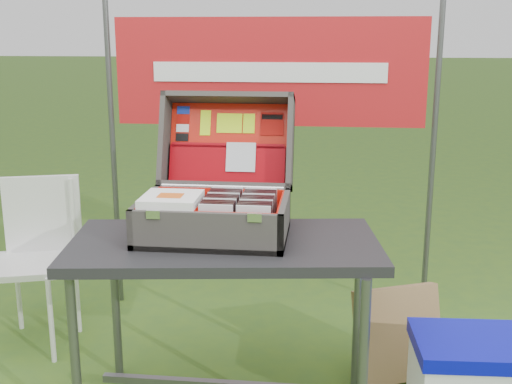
# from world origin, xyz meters

# --- Properties ---
(table) EXTENTS (1.23, 0.73, 0.73)m
(table) POSITION_xyz_m (-0.07, 0.06, 0.36)
(table) COLOR black
(table) RESTS_ON ground
(table_top) EXTENTS (1.23, 0.73, 0.04)m
(table_top) POSITION_xyz_m (-0.07, 0.06, 0.71)
(table_top) COLOR black
(table_top) RESTS_ON ground
(table_leg_fl) EXTENTS (0.04, 0.04, 0.69)m
(table_leg_fl) POSITION_xyz_m (-0.59, -0.18, 0.34)
(table_leg_fl) COLOR #59595B
(table_leg_fl) RESTS_ON ground
(table_leg_fr) EXTENTS (0.04, 0.04, 0.69)m
(table_leg_fr) POSITION_xyz_m (0.46, -0.18, 0.34)
(table_leg_fr) COLOR #59595B
(table_leg_fr) RESTS_ON ground
(table_leg_bl) EXTENTS (0.04, 0.04, 0.69)m
(table_leg_bl) POSITION_xyz_m (-0.59, 0.29, 0.34)
(table_leg_bl) COLOR #59595B
(table_leg_bl) RESTS_ON ground
(table_leg_br) EXTENTS (0.04, 0.04, 0.69)m
(table_leg_br) POSITION_xyz_m (0.46, 0.29, 0.34)
(table_leg_br) COLOR #59595B
(table_leg_br) RESTS_ON ground
(suitcase) EXTENTS (0.56, 0.56, 0.51)m
(suitcase) POSITION_xyz_m (-0.12, 0.16, 0.98)
(suitcase) COLOR #423E39
(suitcase) RESTS_ON table
(suitcase_base_bottom) EXTENTS (0.56, 0.40, 0.02)m
(suitcase_base_bottom) POSITION_xyz_m (-0.12, 0.10, 0.74)
(suitcase_base_bottom) COLOR #423E39
(suitcase_base_bottom) RESTS_ON table_top
(suitcase_base_wall_front) EXTENTS (0.56, 0.02, 0.15)m
(suitcase_base_wall_front) POSITION_xyz_m (-0.12, -0.09, 0.81)
(suitcase_base_wall_front) COLOR #423E39
(suitcase_base_wall_front) RESTS_ON table_top
(suitcase_base_wall_back) EXTENTS (0.56, 0.02, 0.15)m
(suitcase_base_wall_back) POSITION_xyz_m (-0.12, 0.29, 0.81)
(suitcase_base_wall_back) COLOR #423E39
(suitcase_base_wall_back) RESTS_ON table_top
(suitcase_base_wall_left) EXTENTS (0.02, 0.40, 0.15)m
(suitcase_base_wall_left) POSITION_xyz_m (-0.39, 0.10, 0.81)
(suitcase_base_wall_left) COLOR #423E39
(suitcase_base_wall_left) RESTS_ON table_top
(suitcase_base_wall_right) EXTENTS (0.02, 0.40, 0.15)m
(suitcase_base_wall_right) POSITION_xyz_m (0.16, 0.10, 0.81)
(suitcase_base_wall_right) COLOR #423E39
(suitcase_base_wall_right) RESTS_ON table_top
(suitcase_liner_floor) EXTENTS (0.52, 0.36, 0.01)m
(suitcase_liner_floor) POSITION_xyz_m (-0.12, 0.10, 0.75)
(suitcase_liner_floor) COLOR red
(suitcase_liner_floor) RESTS_ON suitcase_base_bottom
(suitcase_latch_left) EXTENTS (0.05, 0.01, 0.03)m
(suitcase_latch_left) POSITION_xyz_m (-0.30, -0.10, 0.87)
(suitcase_latch_left) COLOR silver
(suitcase_latch_left) RESTS_ON suitcase_base_wall_front
(suitcase_latch_right) EXTENTS (0.05, 0.01, 0.03)m
(suitcase_latch_right) POSITION_xyz_m (0.07, -0.10, 0.87)
(suitcase_latch_right) COLOR silver
(suitcase_latch_right) RESTS_ON suitcase_base_wall_front
(suitcase_hinge) EXTENTS (0.51, 0.02, 0.02)m
(suitcase_hinge) POSITION_xyz_m (-0.12, 0.30, 0.88)
(suitcase_hinge) COLOR silver
(suitcase_hinge) RESTS_ON suitcase_base_wall_back
(suitcase_lid_back) EXTENTS (0.56, 0.15, 0.39)m
(suitcase_lid_back) POSITION_xyz_m (-0.12, 0.50, 1.02)
(suitcase_lid_back) COLOR #423E39
(suitcase_lid_back) RESTS_ON suitcase_base_wall_back
(suitcase_lid_rim_far) EXTENTS (0.56, 0.15, 0.07)m
(suitcase_lid_rim_far) POSITION_xyz_m (-0.12, 0.50, 1.22)
(suitcase_lid_rim_far) COLOR #423E39
(suitcase_lid_rim_far) RESTS_ON suitcase_lid_back
(suitcase_lid_rim_near) EXTENTS (0.56, 0.15, 0.07)m
(suitcase_lid_rim_near) POSITION_xyz_m (-0.12, 0.37, 0.87)
(suitcase_lid_rim_near) COLOR #423E39
(suitcase_lid_rim_near) RESTS_ON suitcase_lid_back
(suitcase_lid_rim_left) EXTENTS (0.02, 0.27, 0.43)m
(suitcase_lid_rim_left) POSITION_xyz_m (-0.39, 0.44, 1.05)
(suitcase_lid_rim_left) COLOR #423E39
(suitcase_lid_rim_left) RESTS_ON suitcase_lid_back
(suitcase_lid_rim_right) EXTENTS (0.02, 0.27, 0.43)m
(suitcase_lid_rim_right) POSITION_xyz_m (0.16, 0.44, 1.05)
(suitcase_lid_rim_right) COLOR #423E39
(suitcase_lid_rim_right) RESTS_ON suitcase_lid_back
(suitcase_lid_liner) EXTENTS (0.51, 0.12, 0.34)m
(suitcase_lid_liner) POSITION_xyz_m (-0.12, 0.48, 1.03)
(suitcase_lid_liner) COLOR red
(suitcase_lid_liner) RESTS_ON suitcase_lid_back
(suitcase_liner_wall_front) EXTENTS (0.52, 0.01, 0.13)m
(suitcase_liner_wall_front) POSITION_xyz_m (-0.12, -0.08, 0.82)
(suitcase_liner_wall_front) COLOR red
(suitcase_liner_wall_front) RESTS_ON suitcase_base_bottom
(suitcase_liner_wall_back) EXTENTS (0.52, 0.01, 0.13)m
(suitcase_liner_wall_back) POSITION_xyz_m (-0.12, 0.27, 0.82)
(suitcase_liner_wall_back) COLOR red
(suitcase_liner_wall_back) RESTS_ON suitcase_base_bottom
(suitcase_liner_wall_left) EXTENTS (0.01, 0.36, 0.13)m
(suitcase_liner_wall_left) POSITION_xyz_m (-0.37, 0.10, 0.82)
(suitcase_liner_wall_left) COLOR red
(suitcase_liner_wall_left) RESTS_ON suitcase_base_bottom
(suitcase_liner_wall_right) EXTENTS (0.01, 0.36, 0.13)m
(suitcase_liner_wall_right) POSITION_xyz_m (0.14, 0.10, 0.82)
(suitcase_liner_wall_right) COLOR red
(suitcase_liner_wall_right) RESTS_ON suitcase_base_bottom
(suitcase_lid_pocket) EXTENTS (0.50, 0.08, 0.16)m
(suitcase_lid_pocket) POSITION_xyz_m (-0.12, 0.43, 0.95)
(suitcase_lid_pocket) COLOR #8C0209
(suitcase_lid_pocket) RESTS_ON suitcase_lid_liner
(suitcase_pocket_edge) EXTENTS (0.49, 0.03, 0.03)m
(suitcase_pocket_edge) POSITION_xyz_m (-0.12, 0.45, 1.02)
(suitcase_pocket_edge) COLOR #8C0209
(suitcase_pocket_edge) RESTS_ON suitcase_lid_pocket
(suitcase_pocket_cd) EXTENTS (0.13, 0.05, 0.12)m
(suitcase_pocket_cd) POSITION_xyz_m (-0.05, 0.43, 0.98)
(suitcase_pocket_cd) COLOR silver
(suitcase_pocket_cd) RESTS_ON suitcase_lid_pocket
(lid_sticker_cc_a) EXTENTS (0.06, 0.01, 0.03)m
(lid_sticker_cc_a) POSITION_xyz_m (-0.32, 0.52, 1.17)
(lid_sticker_cc_a) COLOR #1933B2
(lid_sticker_cc_a) RESTS_ON suitcase_lid_liner
(lid_sticker_cc_b) EXTENTS (0.06, 0.01, 0.03)m
(lid_sticker_cc_b) POSITION_xyz_m (-0.32, 0.51, 1.13)
(lid_sticker_cc_b) COLOR #B50D07
(lid_sticker_cc_b) RESTS_ON suitcase_lid_liner
(lid_sticker_cc_c) EXTENTS (0.06, 0.01, 0.03)m
(lid_sticker_cc_c) POSITION_xyz_m (-0.32, 0.50, 1.09)
(lid_sticker_cc_c) COLOR white
(lid_sticker_cc_c) RESTS_ON suitcase_lid_liner
(lid_sticker_cc_d) EXTENTS (0.06, 0.01, 0.03)m
(lid_sticker_cc_d) POSITION_xyz_m (-0.32, 0.49, 1.05)
(lid_sticker_cc_d) COLOR black
(lid_sticker_cc_d) RESTS_ON suitcase_lid_liner
(lid_card_neon_tall) EXTENTS (0.05, 0.04, 0.11)m
(lid_card_neon_tall) POSITION_xyz_m (-0.22, 0.51, 1.11)
(lid_card_neon_tall) COLOR #C5F615
(lid_card_neon_tall) RESTS_ON suitcase_lid_liner
(lid_card_neon_main) EXTENTS (0.11, 0.03, 0.08)m
(lid_card_neon_main) POSITION_xyz_m (-0.12, 0.51, 1.11)
(lid_card_neon_main) COLOR #C5F615
(lid_card_neon_main) RESTS_ON suitcase_lid_liner
(lid_card_neon_small) EXTENTS (0.05, 0.03, 0.08)m
(lid_card_neon_small) POSITION_xyz_m (-0.03, 0.51, 1.11)
(lid_card_neon_small) COLOR #C5F615
(lid_card_neon_small) RESTS_ON suitcase_lid_liner
(lid_sticker_band) EXTENTS (0.10, 0.04, 0.10)m
(lid_sticker_band) POSITION_xyz_m (0.07, 0.51, 1.11)
(lid_sticker_band) COLOR #B50D07
(lid_sticker_band) RESTS_ON suitcase_lid_liner
(lid_sticker_band_bar) EXTENTS (0.09, 0.01, 0.02)m
(lid_sticker_band_bar) POSITION_xyz_m (0.07, 0.52, 1.14)
(lid_sticker_band_bar) COLOR black
(lid_sticker_band_bar) RESTS_ON suitcase_lid_liner
(cd_left_0) EXTENTS (0.12, 0.01, 0.14)m
(cd_left_0) POSITION_xyz_m (-0.08, -0.06, 0.83)
(cd_left_0) COLOR silver
(cd_left_0) RESTS_ON suitcase_liner_floor
(cd_left_1) EXTENTS (0.12, 0.01, 0.14)m
(cd_left_1) POSITION_xyz_m (-0.08, -0.03, 0.83)
(cd_left_1) COLOR black
(cd_left_1) RESTS_ON suitcase_liner_floor
(cd_left_2) EXTENTS (0.12, 0.01, 0.14)m
(cd_left_2) POSITION_xyz_m (-0.08, -0.01, 0.83)
(cd_left_2) COLOR black
(cd_left_2) RESTS_ON suitcase_liner_floor
(cd_left_3) EXTENTS (0.12, 0.01, 0.14)m
(cd_left_3) POSITION_xyz_m (-0.08, 0.01, 0.83)
(cd_left_3) COLOR black
(cd_left_3) RESTS_ON suitcase_liner_floor
(cd_left_4) EXTENTS (0.12, 0.01, 0.14)m
(cd_left_4) POSITION_xyz_m (-0.08, 0.03, 0.83)
(cd_left_4) COLOR silver
(cd_left_4) RESTS_ON suitcase_liner_floor
(cd_left_5) EXTENTS (0.12, 0.01, 0.14)m
(cd_left_5) POSITION_xyz_m (-0.08, 0.05, 0.83)
(cd_left_5) COLOR black
(cd_left_5) RESTS_ON suitcase_liner_floor
(cd_left_6) EXTENTS (0.12, 0.01, 0.14)m
(cd_left_6) POSITION_xyz_m (-0.08, 0.08, 0.83)
(cd_left_6) COLOR black
(cd_left_6) RESTS_ON suitcase_liner_floor
(cd_left_7) EXTENTS (0.12, 0.01, 0.14)m
(cd_left_7) POSITION_xyz_m (-0.08, 0.10, 0.83)
(cd_left_7) COLOR black
(cd_left_7) RESTS_ON suitcase_liner_floor
(cd_left_8) EXTENTS (0.12, 0.01, 0.14)m
(cd_left_8) POSITION_xyz_m (-0.08, 0.12, 0.83)
(cd_left_8) COLOR silver
(cd_left_8) RESTS_ON suitcase_liner_floor
(cd_left_9) EXTENTS (0.12, 0.01, 0.14)m
(cd_left_9) POSITION_xyz_m (-0.08, 0.14, 0.83)
(cd_left_9) COLOR black
(cd_left_9) RESTS_ON suitcase_liner_floor
(cd_left_10) EXTENTS (0.12, 0.01, 0.14)m
(cd_left_10) POSITION_xyz_m (-0.08, 0.16, 0.83)
(cd_left_10) COLOR black
(cd_left_10) RESTS_ON suitcase_liner_floor
(cd_left_11) EXTENTS (0.12, 0.01, 0.14)m
(cd_left_11) POSITION_xyz_m (-0.08, 0.19, 0.83)
(cd_left_11) COLOR black
(cd_left_11) RESTS_ON suitcase_liner_floor
(cd_left_12) EXTENTS (0.12, 0.01, 0.14)m
(cd_left_12) POSITION_xyz_m (-0.08, 0.21, 0.83)
(cd_left_12) COLOR silver
(cd_left_12) RESTS_ON suitcase_liner_floor
(cd_right_0) EXTENTS (0.12, 0.01, 0.14)m
(cd_right_0) POSITION_xyz_m (0.06, -0.06, 0.83)
(cd_right_0) COLOR silver
(cd_right_0) RESTS_ON suitcase_liner_floor
(cd_right_1) EXTENTS (0.12, 0.01, 0.14)m
(cd_right_1) POSITION_xyz_m (0.06, -0.03, 0.83)
(cd_right_1) COLOR black
(cd_right_1) RESTS_ON suitcase_liner_floor
(cd_right_2) EXTENTS (0.12, 0.01, 0.14)m
(cd_right_2) POSITION_xyz_m (0.06, -0.01, 0.83)
(cd_right_2) COLOR black
(cd_right_2) RESTS_ON suitcase_liner_floor
(cd_right_3) EXTENTS (0.12, 0.01, 0.14)m
(cd_right_3) POSITION_xyz_m (0.06, 0.01, 0.83)
(cd_right_3) COLOR black
(cd_right_3) RESTS_ON suitcase_liner_floor
(cd_right_4) EXTENTS (0.12, 0.01, 0.14)m
(cd_right_4) POSITION_xyz_m (0.06, 0.03, 0.83)
(cd_right_4) COLOR silver
(cd_right_4) RESTS_ON suitcase_liner_floor
(cd_right_5) EXTENTS (0.12, 0.01, 0.14)m
(cd_right_5) POSITION_xyz_m (0.06, 0.05, 0.83)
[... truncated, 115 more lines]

